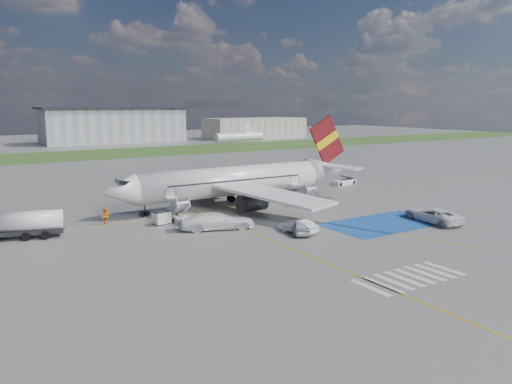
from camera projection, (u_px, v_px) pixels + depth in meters
ground at (293, 228)px, 55.31m from camera, size 400.00×400.00×0.00m
grass_strip at (84, 155)px, 134.55m from camera, size 400.00×30.00×0.01m
taxiway_line_main at (238, 209)px, 65.32m from camera, size 120.00×0.20×0.01m
taxiway_line_cross at (314, 258)px, 44.35m from camera, size 0.20×60.00×0.01m
taxiway_line_diag at (238, 209)px, 65.32m from camera, size 20.71×56.45×0.01m
staging_box at (384, 223)px, 57.21m from camera, size 14.00×8.00×0.01m
crosswalk at (409, 278)px, 39.35m from camera, size 9.00×4.00×0.01m
terminal_centre at (114, 126)px, 177.34m from camera, size 48.00×18.00×12.00m
terminal_east at (255, 128)px, 200.64m from camera, size 40.00×16.00×8.00m
airliner at (240, 180)px, 67.19m from camera, size 36.81×32.95×11.92m
airstairs_fwd at (181, 217)px, 57.49m from camera, size 1.90×5.20×3.60m
airstairs_aft at (308, 201)px, 67.17m from camera, size 1.90×5.20×3.60m
fuel_tanker at (21, 227)px, 50.52m from camera, size 8.50×4.25×2.81m
gpu_cart at (162, 219)px, 56.66m from camera, size 2.02×1.53×1.52m
belt_loader at (344, 182)px, 84.88m from camera, size 5.40×2.70×1.56m
car_silver_a at (299, 227)px, 52.64m from camera, size 3.55×4.82×1.53m
car_silver_b at (298, 226)px, 52.90m from camera, size 2.57×4.75×1.48m
van_white_a at (433, 212)px, 57.84m from camera, size 3.58×6.29×2.23m
van_white_b at (217, 218)px, 54.41m from camera, size 6.66×4.31×2.42m
crew_fwd at (178, 211)px, 59.66m from camera, size 0.74×0.67×1.69m
crew_nose at (106, 216)px, 56.58m from camera, size 1.19×1.18×1.95m
crew_aft at (292, 201)px, 66.03m from camera, size 0.79×1.16×1.82m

